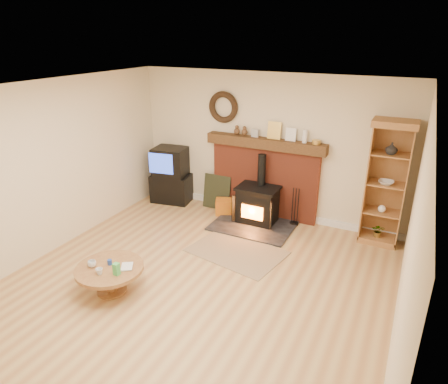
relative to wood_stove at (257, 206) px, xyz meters
The scene contains 11 objects.
ground 2.29m from the wood_stove, 90.70° to the right, with size 5.50×5.50×0.00m, color #A57344.
room_shell 2.58m from the wood_stove, 91.20° to the right, with size 5.02×5.52×2.61m.
chimney_breast 0.62m from the wood_stove, 93.81° to the left, with size 2.20×0.22×1.78m.
wood_stove is the anchor object (origin of this frame).
area_rug 1.14m from the wood_stove, 84.09° to the right, with size 1.42×0.97×0.01m, color brown.
tv_unit 1.95m from the wood_stove, behind, with size 0.83×0.64×1.11m.
curio_cabinet 2.18m from the wood_stove, ahead, with size 0.65×0.47×2.02m.
firelog_box 0.68m from the wood_stove, 168.44° to the left, with size 0.45×0.28×0.28m, color gold.
leaning_painting 0.99m from the wood_stove, 163.49° to the left, with size 0.56×0.03×0.67m, color black.
fire_tools 0.70m from the wood_stove, 19.97° to the left, with size 0.16×0.16×0.70m.
coffee_table 2.93m from the wood_stove, 108.78° to the right, with size 0.88×0.88×0.54m.
Camera 1 is at (2.40, -3.82, 3.21)m, focal length 32.00 mm.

